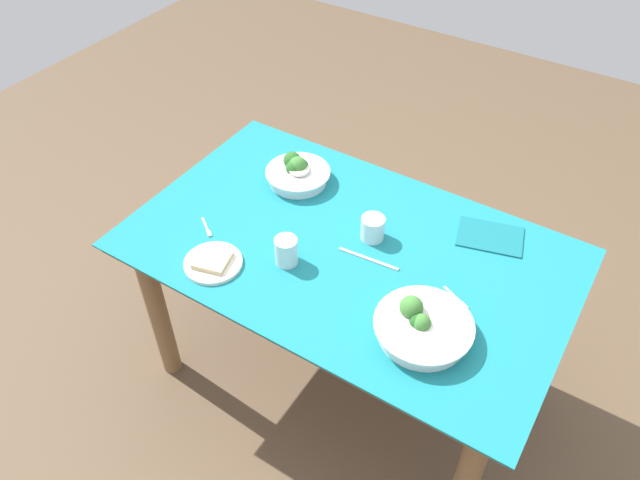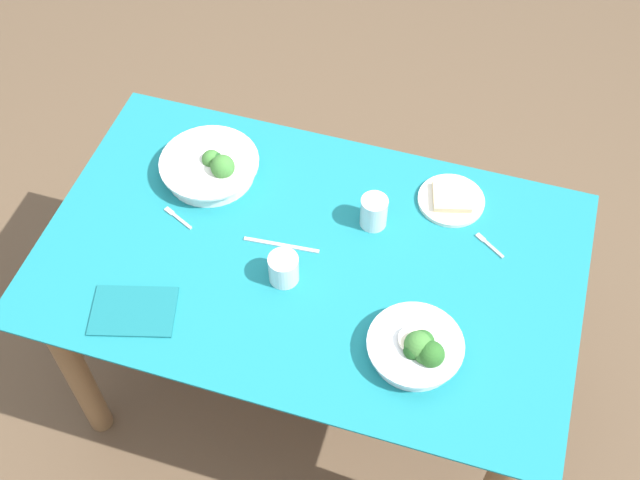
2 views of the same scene
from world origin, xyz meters
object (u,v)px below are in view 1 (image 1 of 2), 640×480
at_px(napkin_folded_upper, 490,237).
at_px(broccoli_bowl_far, 422,327).
at_px(bread_side_plate, 213,262).
at_px(table_knife_left, 368,259).
at_px(water_glass_center, 373,228).
at_px(fork_by_far_bowl, 457,299).
at_px(broccoli_bowl_near, 297,172).
at_px(fork_by_near_bowl, 207,228).
at_px(water_glass_side, 286,251).

bearing_deg(napkin_folded_upper, broccoli_bowl_far, 87.67).
relative_size(broccoli_bowl_far, bread_side_plate, 1.52).
relative_size(bread_side_plate, table_knife_left, 0.90).
bearing_deg(water_glass_center, broccoli_bowl_far, 138.20).
bearing_deg(water_glass_center, fork_by_far_bowl, 163.54).
bearing_deg(table_knife_left, broccoli_bowl_near, -32.15).
height_order(water_glass_center, fork_by_near_bowl, water_glass_center).
bearing_deg(fork_by_far_bowl, broccoli_bowl_far, -75.48).
xyz_separation_m(fork_by_near_bowl, table_knife_left, (-0.51, -0.16, -0.00)).
relative_size(broccoli_bowl_near, fork_by_far_bowl, 2.39).
height_order(fork_by_far_bowl, napkin_folded_upper, napkin_folded_upper).
bearing_deg(napkin_folded_upper, water_glass_center, 32.38).
relative_size(broccoli_bowl_far, fork_by_far_bowl, 2.86).
distance_m(bread_side_plate, water_glass_side, 0.23).
bearing_deg(fork_by_far_bowl, napkin_folded_upper, 118.08).
bearing_deg(bread_side_plate, fork_by_far_bowl, -158.66).
xyz_separation_m(broccoli_bowl_near, water_glass_side, (-0.20, 0.35, 0.01)).
distance_m(water_glass_center, napkin_folded_upper, 0.38).
distance_m(water_glass_side, napkin_folded_upper, 0.66).
bearing_deg(broccoli_bowl_far, table_knife_left, -33.85).
bearing_deg(table_knife_left, fork_by_near_bowl, 12.57).
bearing_deg(napkin_folded_upper, fork_by_near_bowl, 29.80).
relative_size(water_glass_center, water_glass_side, 0.88).
xyz_separation_m(bread_side_plate, napkin_folded_upper, (-0.67, -0.57, -0.01)).
height_order(water_glass_side, fork_by_near_bowl, water_glass_side).
bearing_deg(fork_by_near_bowl, water_glass_center, 62.78).
height_order(broccoli_bowl_far, broccoli_bowl_near, broccoli_bowl_far).
xyz_separation_m(water_glass_center, water_glass_side, (0.17, 0.24, 0.01)).
height_order(broccoli_bowl_far, fork_by_near_bowl, broccoli_bowl_far).
height_order(broccoli_bowl_far, water_glass_side, broccoli_bowl_far).
distance_m(bread_side_plate, napkin_folded_upper, 0.88).
distance_m(water_glass_side, table_knife_left, 0.26).
bearing_deg(bread_side_plate, broccoli_bowl_far, -171.50).
distance_m(bread_side_plate, fork_by_far_bowl, 0.73).
xyz_separation_m(water_glass_center, fork_by_near_bowl, (0.47, 0.25, -0.04)).
distance_m(broccoli_bowl_far, fork_by_near_bowl, 0.77).
xyz_separation_m(fork_by_far_bowl, fork_by_near_bowl, (0.81, 0.15, 0.00)).
bearing_deg(water_glass_center, fork_by_near_bowl, 27.98).
height_order(bread_side_plate, fork_by_far_bowl, bread_side_plate).
bearing_deg(broccoli_bowl_far, broccoli_bowl_near, -30.10).
relative_size(bread_side_plate, napkin_folded_upper, 0.88).
relative_size(broccoli_bowl_far, water_glass_center, 3.42).
distance_m(bread_side_plate, water_glass_center, 0.51).
bearing_deg(fork_by_far_bowl, bread_side_plate, -133.19).
bearing_deg(napkin_folded_upper, bread_side_plate, 40.27).
height_order(fork_by_far_bowl, fork_by_near_bowl, same).
bearing_deg(water_glass_center, table_knife_left, 112.56).
relative_size(broccoli_bowl_near, table_knife_left, 1.14).
bearing_deg(broccoli_bowl_far, fork_by_near_bowl, -1.25).
distance_m(broccoli_bowl_near, fork_by_far_bowl, 0.73).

